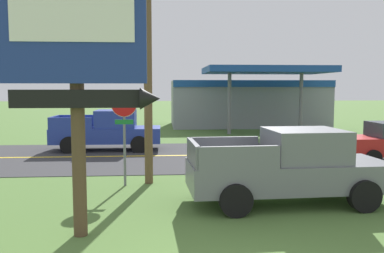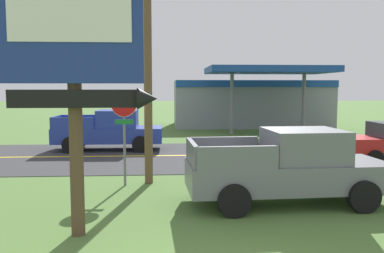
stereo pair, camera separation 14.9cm
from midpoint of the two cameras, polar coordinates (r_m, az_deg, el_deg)
name	(u,v)px [view 1 (the left image)]	position (r m, az deg, el deg)	size (l,w,h in m)	color
road_asphalt	(184,156)	(18.33, -1.40, -4.10)	(140.00, 8.00, 0.02)	#333335
road_centre_line	(184,155)	(18.33, -1.40, -4.06)	(126.00, 0.20, 0.01)	gold
motel_sign	(78,49)	(8.43, -16.16, 10.35)	(3.07, 0.54, 5.76)	brown
stop_sign	(124,121)	(12.71, -9.78, 0.76)	(0.80, 0.08, 2.95)	slate
utility_pole	(147,23)	(13.08, -6.58, 14.18)	(2.12, 0.26, 9.41)	brown
gas_station	(248,102)	(32.87, 7.63, 3.47)	(12.00, 11.50, 4.40)	gray
pickup_grey_parked_on_lawn	(290,167)	(11.07, 13.14, -5.55)	(5.29, 2.43, 1.96)	slate
pickup_blue_on_road	(108,131)	(20.34, -11.83, -0.56)	(5.20, 2.24, 1.96)	#233893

